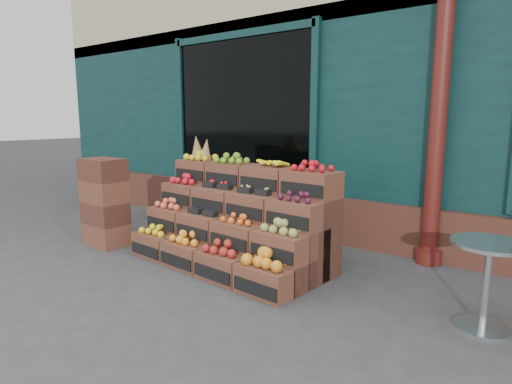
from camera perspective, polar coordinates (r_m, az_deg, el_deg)
The scene contains 6 objects.
ground at distance 4.03m, azimuth -3.88°, elevation -13.68°, with size 60.00×60.00×0.00m, color #38383A.
shop_facade at distance 8.29m, azimuth 20.71°, elevation 14.72°, with size 12.00×6.24×4.80m.
crate_display at distance 4.81m, azimuth -2.77°, elevation -4.35°, with size 2.29×1.23×1.39m.
spare_crates at distance 5.75m, azimuth -19.53°, elevation -1.28°, with size 0.56×0.40×1.11m.
bistro_table at distance 3.72m, azimuth 28.46°, elevation -9.77°, with size 0.56×0.56×0.70m.
shopkeeper at distance 6.67m, azimuth 4.73°, elevation 5.50°, with size 0.81×0.53×2.21m, color #1F6C38.
Camera 1 is at (2.45, -2.77, 1.61)m, focal length 30.00 mm.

